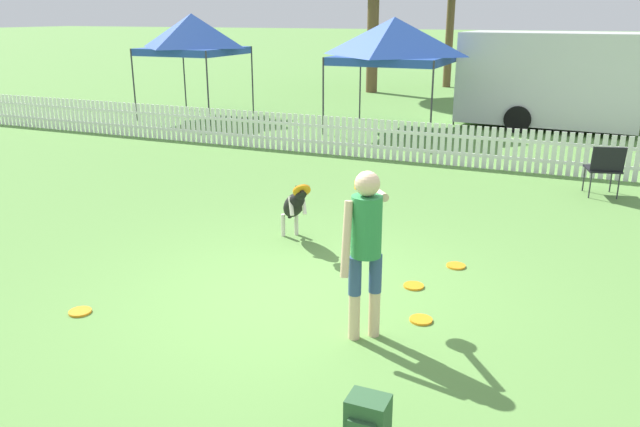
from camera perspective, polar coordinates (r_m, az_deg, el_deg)
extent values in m
plane|color=#5B8C42|center=(6.87, -1.39, -7.39)|extent=(240.00, 240.00, 0.00)
cylinder|color=beige|center=(5.91, 3.15, -9.37)|extent=(0.11, 0.11, 0.45)
cylinder|color=#334C7A|center=(5.74, 3.22, -5.70)|extent=(0.12, 0.12, 0.37)
cylinder|color=beige|center=(5.97, 4.98, -9.10)|extent=(0.11, 0.11, 0.45)
cylinder|color=#334C7A|center=(5.80, 5.09, -5.47)|extent=(0.12, 0.12, 0.37)
cylinder|color=#2D8447|center=(5.60, 4.26, -1.18)|extent=(0.39, 0.39, 0.57)
sphere|color=beige|center=(5.48, 4.36, 2.74)|extent=(0.23, 0.23, 0.23)
cylinder|color=beige|center=(5.51, 2.44, -2.37)|extent=(0.10, 0.21, 0.69)
cylinder|color=beige|center=(5.91, 5.04, 2.07)|extent=(0.44, 0.62, 0.14)
cylinder|color=orange|center=(6.24, 4.20, 2.40)|extent=(0.23, 0.23, 0.02)
cylinder|color=orange|center=(6.23, 4.21, 2.64)|extent=(0.23, 0.23, 0.02)
cylinder|color=orange|center=(6.23, 4.21, 2.87)|extent=(0.23, 0.23, 0.02)
ellipsoid|color=black|center=(8.24, -2.39, 0.77)|extent=(0.63, 0.68, 0.59)
ellipsoid|color=silver|center=(8.25, -2.38, 0.46)|extent=(0.33, 0.36, 0.29)
sphere|color=black|center=(7.85, -1.81, 1.87)|extent=(0.17, 0.17, 0.17)
cone|color=black|center=(7.77, -1.69, 2.10)|extent=(0.16, 0.17, 0.14)
cylinder|color=orange|center=(7.77, -1.69, 2.10)|extent=(0.28, 0.27, 0.20)
cone|color=black|center=(7.86, -1.50, 2.42)|extent=(0.05, 0.05, 0.07)
cone|color=black|center=(7.84, -2.21, 2.36)|extent=(0.05, 0.05, 0.07)
cylinder|color=silver|center=(8.61, -2.17, -0.96)|extent=(0.06, 0.06, 0.31)
cylinder|color=silver|center=(8.57, -3.39, -1.07)|extent=(0.06, 0.06, 0.31)
cylinder|color=silver|center=(8.07, -1.50, 0.80)|extent=(0.14, 0.15, 0.25)
cylinder|color=silver|center=(8.03, -2.65, 0.70)|extent=(0.14, 0.15, 0.25)
cone|color=black|center=(8.64, -3.00, 0.47)|extent=(0.24, 0.28, 0.21)
cylinder|color=orange|center=(7.75, 12.32, -4.70)|extent=(0.23, 0.23, 0.02)
cylinder|color=orange|center=(6.92, -21.09, -8.38)|extent=(0.23, 0.23, 0.02)
cylinder|color=orange|center=(6.38, 9.22, -9.57)|extent=(0.23, 0.23, 0.02)
cylinder|color=orange|center=(7.11, 8.56, -6.56)|extent=(0.23, 0.23, 0.02)
cube|color=#2D5633|center=(4.71, 4.41, -18.09)|extent=(0.30, 0.23, 0.33)
cube|color=white|center=(12.90, 11.07, 5.50)|extent=(25.97, 0.04, 0.06)
cube|color=white|center=(12.83, 11.16, 7.03)|extent=(25.97, 0.04, 0.06)
cube|color=white|center=(19.43, -27.11, 8.46)|extent=(0.09, 0.02, 0.83)
cube|color=white|center=(19.33, -26.84, 8.46)|extent=(0.09, 0.02, 0.83)
cube|color=white|center=(19.22, -26.56, 8.45)|extent=(0.09, 0.02, 0.83)
cube|color=white|center=(19.11, -26.27, 8.45)|extent=(0.09, 0.02, 0.83)
cube|color=white|center=(19.01, -25.99, 8.44)|extent=(0.09, 0.02, 0.83)
cube|color=white|center=(18.90, -25.70, 8.44)|extent=(0.09, 0.02, 0.83)
cube|color=white|center=(18.79, -25.41, 8.44)|extent=(0.09, 0.02, 0.83)
cube|color=white|center=(18.69, -25.11, 8.43)|extent=(0.09, 0.02, 0.83)
cube|color=white|center=(18.58, -24.82, 8.43)|extent=(0.09, 0.02, 0.83)
cube|color=white|center=(18.48, -24.51, 8.42)|extent=(0.09, 0.02, 0.83)
cube|color=white|center=(18.38, -24.21, 8.41)|extent=(0.09, 0.02, 0.83)
cube|color=white|center=(18.27, -23.90, 8.41)|extent=(0.09, 0.02, 0.83)
cube|color=white|center=(18.17, -23.59, 8.40)|extent=(0.09, 0.02, 0.83)
cube|color=white|center=(18.07, -23.27, 8.39)|extent=(0.09, 0.02, 0.83)
cube|color=white|center=(17.97, -22.95, 8.39)|extent=(0.09, 0.02, 0.83)
cube|color=white|center=(17.87, -22.63, 8.38)|extent=(0.09, 0.02, 0.83)
cube|color=white|center=(17.77, -22.31, 8.37)|extent=(0.09, 0.02, 0.83)
cube|color=white|center=(17.67, -21.98, 8.36)|extent=(0.09, 0.02, 0.83)
cube|color=white|center=(17.57, -21.64, 8.36)|extent=(0.09, 0.02, 0.83)
cube|color=white|center=(17.47, -21.31, 8.35)|extent=(0.09, 0.02, 0.83)
cube|color=white|center=(17.37, -20.96, 8.34)|extent=(0.09, 0.02, 0.83)
cube|color=white|center=(17.27, -20.62, 8.33)|extent=(0.09, 0.02, 0.83)
cube|color=white|center=(17.18, -20.27, 8.32)|extent=(0.09, 0.02, 0.83)
cube|color=white|center=(17.08, -19.92, 8.31)|extent=(0.09, 0.02, 0.83)
cube|color=white|center=(16.99, -19.56, 8.30)|extent=(0.09, 0.02, 0.83)
cube|color=white|center=(16.89, -19.20, 8.28)|extent=(0.09, 0.02, 0.83)
cube|color=white|center=(16.80, -18.84, 8.27)|extent=(0.09, 0.02, 0.83)
cube|color=white|center=(16.70, -18.47, 8.26)|extent=(0.09, 0.02, 0.83)
cube|color=white|center=(16.61, -18.09, 8.25)|extent=(0.09, 0.02, 0.83)
cube|color=white|center=(16.52, -17.72, 8.23)|extent=(0.09, 0.02, 0.83)
cube|color=white|center=(16.43, -17.34, 8.22)|extent=(0.09, 0.02, 0.83)
cube|color=white|center=(16.34, -16.95, 8.21)|extent=(0.09, 0.02, 0.83)
cube|color=white|center=(16.25, -16.56, 8.19)|extent=(0.09, 0.02, 0.83)
cube|color=white|center=(16.16, -16.17, 8.18)|extent=(0.09, 0.02, 0.83)
cube|color=white|center=(16.07, -15.77, 8.16)|extent=(0.09, 0.02, 0.83)
cube|color=white|center=(15.98, -15.36, 8.14)|extent=(0.09, 0.02, 0.83)
cube|color=white|center=(15.89, -14.96, 8.13)|extent=(0.09, 0.02, 0.83)
cube|color=white|center=(15.81, -14.55, 8.11)|extent=(0.09, 0.02, 0.83)
cube|color=white|center=(15.72, -14.13, 8.09)|extent=(0.09, 0.02, 0.83)
cube|color=white|center=(15.64, -13.71, 8.07)|extent=(0.09, 0.02, 0.83)
cube|color=white|center=(15.55, -13.28, 8.05)|extent=(0.09, 0.02, 0.83)
cube|color=white|center=(15.47, -12.86, 8.03)|extent=(0.09, 0.02, 0.83)
cube|color=white|center=(15.39, -12.42, 8.01)|extent=(0.09, 0.02, 0.83)
cube|color=white|center=(15.31, -11.98, 7.99)|extent=(0.09, 0.02, 0.83)
cube|color=white|center=(15.23, -11.54, 7.97)|extent=(0.09, 0.02, 0.83)
cube|color=white|center=(15.15, -11.09, 7.94)|extent=(0.09, 0.02, 0.83)
cube|color=white|center=(15.07, -10.64, 7.92)|extent=(0.09, 0.02, 0.83)
cube|color=white|center=(14.99, -10.18, 7.89)|extent=(0.09, 0.02, 0.83)
cube|color=white|center=(14.92, -9.72, 7.87)|extent=(0.09, 0.02, 0.83)
cube|color=white|center=(14.84, -9.25, 7.84)|extent=(0.09, 0.02, 0.83)
cube|color=white|center=(14.77, -8.78, 7.82)|extent=(0.09, 0.02, 0.83)
cube|color=white|center=(14.69, -8.31, 7.79)|extent=(0.09, 0.02, 0.83)
cube|color=white|center=(14.62, -7.83, 7.76)|extent=(0.09, 0.02, 0.83)
cube|color=white|center=(14.55, -7.34, 7.73)|extent=(0.09, 0.02, 0.83)
cube|color=white|center=(14.48, -6.85, 7.70)|extent=(0.09, 0.02, 0.83)
cube|color=white|center=(14.41, -6.36, 7.67)|extent=(0.09, 0.02, 0.83)
cube|color=white|center=(14.34, -5.86, 7.64)|extent=(0.09, 0.02, 0.83)
cube|color=white|center=(14.28, -5.35, 7.61)|extent=(0.09, 0.02, 0.83)
cube|color=white|center=(14.21, -4.85, 7.57)|extent=(0.09, 0.02, 0.83)
cube|color=white|center=(14.14, -4.33, 7.54)|extent=(0.09, 0.02, 0.83)
cube|color=white|center=(14.08, -3.81, 7.50)|extent=(0.09, 0.02, 0.83)
cube|color=white|center=(14.02, -3.29, 7.47)|extent=(0.09, 0.02, 0.83)
cube|color=white|center=(13.96, -2.77, 7.43)|extent=(0.09, 0.02, 0.83)
cube|color=white|center=(13.90, -2.23, 7.39)|extent=(0.09, 0.02, 0.83)
cube|color=white|center=(13.84, -1.70, 7.35)|extent=(0.09, 0.02, 0.83)
cube|color=white|center=(13.78, -1.16, 7.31)|extent=(0.09, 0.02, 0.83)
cube|color=white|center=(13.72, -0.61, 7.27)|extent=(0.09, 0.02, 0.83)
cube|color=white|center=(13.67, -0.06, 7.23)|extent=(0.09, 0.02, 0.83)
cube|color=white|center=(13.61, 0.49, 7.18)|extent=(0.09, 0.02, 0.83)
cube|color=white|center=(13.56, 1.05, 7.14)|extent=(0.09, 0.02, 0.83)
cube|color=white|center=(13.51, 1.61, 7.09)|extent=(0.09, 0.02, 0.83)
cube|color=white|center=(13.46, 2.18, 7.05)|extent=(0.09, 0.02, 0.83)
cube|color=white|center=(13.41, 2.75, 7.00)|extent=(0.09, 0.02, 0.83)
cube|color=white|center=(13.36, 3.32, 6.95)|extent=(0.09, 0.02, 0.83)
cube|color=white|center=(13.31, 3.90, 6.90)|extent=(0.09, 0.02, 0.83)
cube|color=white|center=(13.27, 4.48, 6.85)|extent=(0.09, 0.02, 0.83)
cube|color=white|center=(13.23, 5.07, 6.80)|extent=(0.09, 0.02, 0.83)
cube|color=white|center=(13.18, 5.65, 6.75)|extent=(0.09, 0.02, 0.83)
cube|color=white|center=(13.14, 6.25, 6.69)|extent=(0.09, 0.02, 0.83)
cube|color=white|center=(13.10, 6.84, 6.64)|extent=(0.09, 0.02, 0.83)
cube|color=white|center=(13.06, 7.44, 6.58)|extent=(0.09, 0.02, 0.83)
cube|color=white|center=(13.03, 8.05, 6.53)|extent=(0.09, 0.02, 0.83)
cube|color=white|center=(12.99, 8.65, 6.47)|extent=(0.09, 0.02, 0.83)
cube|color=white|center=(12.96, 9.26, 6.41)|extent=(0.09, 0.02, 0.83)
cube|color=white|center=(12.93, 9.88, 6.35)|extent=(0.09, 0.02, 0.83)
cube|color=white|center=(12.90, 10.49, 6.29)|extent=(0.09, 0.02, 0.83)
cube|color=white|center=(12.87, 11.11, 6.23)|extent=(0.09, 0.02, 0.83)
cube|color=white|center=(12.84, 11.73, 6.17)|extent=(0.09, 0.02, 0.83)
cube|color=white|center=(12.81, 12.35, 6.10)|extent=(0.09, 0.02, 0.83)
cube|color=white|center=(12.79, 12.98, 6.04)|extent=(0.09, 0.02, 0.83)
cube|color=white|center=(12.76, 13.61, 5.97)|extent=(0.09, 0.02, 0.83)
cube|color=white|center=(12.74, 14.24, 5.90)|extent=(0.09, 0.02, 0.83)
cube|color=white|center=(12.72, 14.87, 5.84)|extent=(0.09, 0.02, 0.83)
cube|color=white|center=(12.70, 15.50, 5.77)|extent=(0.09, 0.02, 0.83)
cube|color=white|center=(12.69, 16.14, 5.70)|extent=(0.09, 0.02, 0.83)
cube|color=white|center=(12.67, 16.77, 5.63)|extent=(0.09, 0.02, 0.83)
cube|color=white|center=(12.66, 17.41, 5.56)|extent=(0.09, 0.02, 0.83)
cube|color=white|center=(12.65, 18.05, 5.49)|extent=(0.09, 0.02, 0.83)
cube|color=white|center=(12.63, 18.69, 5.41)|extent=(0.09, 0.02, 0.83)
cube|color=white|center=(12.63, 19.33, 5.34)|extent=(0.09, 0.02, 0.83)
cube|color=white|center=(12.62, 19.97, 5.26)|extent=(0.09, 0.02, 0.83)
cube|color=white|center=(12.61, 20.62, 5.19)|extent=(0.09, 0.02, 0.83)
cube|color=white|center=(12.61, 21.26, 5.11)|extent=(0.09, 0.02, 0.83)
cube|color=white|center=(12.60, 21.90, 5.04)|extent=(0.09, 0.02, 0.83)
cube|color=white|center=(12.60, 22.54, 4.96)|extent=(0.09, 0.02, 0.83)
cube|color=white|center=(12.60, 23.19, 4.88)|extent=(0.09, 0.02, 0.83)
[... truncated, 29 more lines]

